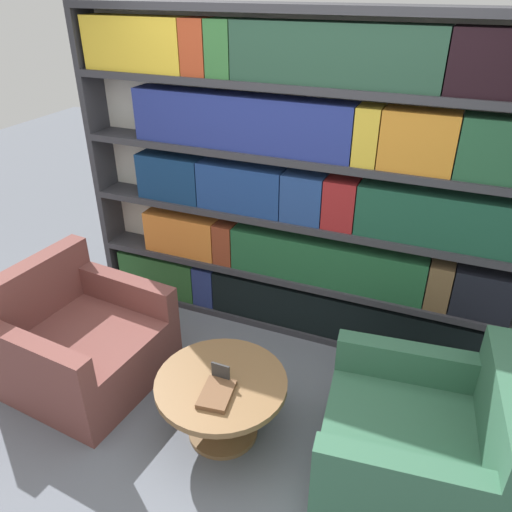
{
  "coord_description": "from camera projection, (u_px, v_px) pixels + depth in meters",
  "views": [
    {
      "loc": [
        0.96,
        -1.74,
        2.49
      ],
      "look_at": [
        -0.07,
        0.73,
        0.99
      ],
      "focal_mm": 35.0,
      "sensor_mm": 36.0,
      "label": 1
    }
  ],
  "objects": [
    {
      "name": "armchair_left",
      "position": [
        81.0,
        344.0,
        3.44
      ],
      "size": [
        1.01,
        1.01,
        0.82
      ],
      "rotation": [
        0.0,
        0.0,
        1.48
      ],
      "color": "brown",
      "rests_on": "ground_plane"
    },
    {
      "name": "table_sign",
      "position": [
        221.0,
        374.0,
        2.89
      ],
      "size": [
        0.11,
        0.06,
        0.12
      ],
      "color": "black",
      "rests_on": "coffee_table"
    },
    {
      "name": "coffee_table",
      "position": [
        222.0,
        396.0,
        2.97
      ],
      "size": [
        0.78,
        0.78,
        0.43
      ],
      "color": "brown",
      "rests_on": "ground_plane"
    },
    {
      "name": "stray_book",
      "position": [
        217.0,
        394.0,
        2.8
      ],
      "size": [
        0.2,
        0.27,
        0.03
      ],
      "color": "brown",
      "rests_on": "coffee_table"
    },
    {
      "name": "armchair_right",
      "position": [
        417.0,
        447.0,
        2.68
      ],
      "size": [
        1.03,
        1.03,
        0.82
      ],
      "rotation": [
        0.0,
        0.0,
        -1.46
      ],
      "color": "#336047",
      "rests_on": "ground_plane"
    },
    {
      "name": "bookshelf",
      "position": [
        306.0,
        192.0,
        3.51
      ],
      "size": [
        3.43,
        0.3,
        2.35
      ],
      "color": "silver",
      "rests_on": "ground_plane"
    },
    {
      "name": "ground_plane",
      "position": [
        219.0,
        460.0,
        2.94
      ],
      "size": [
        14.0,
        14.0,
        0.0
      ],
      "primitive_type": "plane",
      "color": "slate"
    }
  ]
}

